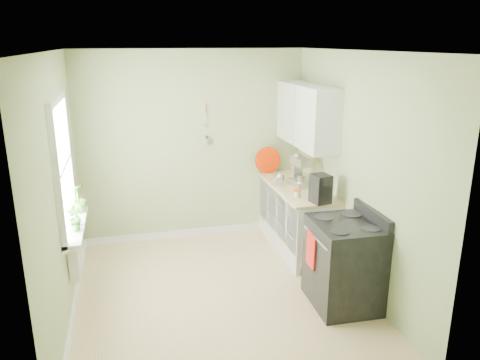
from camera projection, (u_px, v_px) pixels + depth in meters
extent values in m
cube|color=tan|center=(220.00, 296.00, 5.36)|extent=(3.20, 3.60, 0.02)
cube|color=white|center=(217.00, 50.00, 4.58)|extent=(3.20, 3.60, 0.02)
cube|color=#A1B078|center=(193.00, 147.00, 6.65)|extent=(3.20, 0.02, 2.70)
cube|color=#A1B078|center=(58.00, 194.00, 4.59)|extent=(0.02, 3.60, 2.70)
cube|color=#A1B078|center=(356.00, 173.00, 5.35)|extent=(0.02, 3.60, 2.70)
cube|color=white|center=(297.00, 219.00, 6.46)|extent=(0.60, 1.60, 0.87)
cube|color=beige|center=(297.00, 187.00, 6.33)|extent=(0.64, 1.60, 0.04)
cube|color=white|center=(307.00, 115.00, 6.18)|extent=(0.35, 1.40, 0.80)
cube|color=white|center=(61.00, 167.00, 4.82)|extent=(0.02, 1.00, 1.30)
cube|color=white|center=(56.00, 100.00, 4.63)|extent=(0.06, 1.14, 0.07)
cube|color=white|center=(70.00, 228.00, 5.02)|extent=(0.06, 1.14, 0.07)
cube|color=white|center=(63.00, 167.00, 4.82)|extent=(0.04, 1.00, 0.04)
cube|color=white|center=(76.00, 226.00, 5.03)|extent=(0.18, 1.14, 0.04)
cube|color=white|center=(76.00, 257.00, 5.07)|extent=(0.12, 0.50, 0.35)
cylinder|color=beige|center=(206.00, 109.00, 6.52)|extent=(0.02, 0.02, 0.10)
cylinder|color=silver|center=(206.00, 118.00, 6.55)|extent=(0.01, 0.01, 0.16)
cylinder|color=silver|center=(207.00, 142.00, 6.65)|extent=(0.01, 0.14, 0.14)
cube|color=black|center=(344.00, 265.00, 5.07)|extent=(0.69, 0.80, 0.92)
cube|color=black|center=(346.00, 224.00, 4.93)|extent=(0.69, 0.80, 0.03)
cube|color=black|center=(372.00, 216.00, 4.98)|extent=(0.09, 0.78, 0.14)
cylinder|color=#B2B2B7|center=(316.00, 238.00, 4.89)|extent=(0.05, 0.64, 0.02)
cube|color=red|center=(311.00, 250.00, 5.03)|extent=(0.03, 0.23, 0.39)
cube|color=#B2B2B7|center=(300.00, 183.00, 6.31)|extent=(0.24, 0.34, 0.09)
cube|color=#B2B2B7|center=(297.00, 170.00, 6.39)|extent=(0.14, 0.10, 0.24)
cube|color=#B2B2B7|center=(300.00, 162.00, 6.24)|extent=(0.18, 0.34, 0.11)
sphere|color=#B2B2B7|center=(297.00, 157.00, 6.35)|extent=(0.13, 0.13, 0.13)
cylinder|color=silver|center=(302.00, 180.00, 6.23)|extent=(0.19, 0.19, 0.15)
cylinder|color=silver|center=(279.00, 181.00, 6.31)|extent=(0.10, 0.10, 0.14)
cone|color=silver|center=(279.00, 175.00, 6.29)|extent=(0.10, 0.10, 0.04)
cylinder|color=silver|center=(274.00, 180.00, 6.29)|extent=(0.10, 0.03, 0.07)
cube|color=black|center=(321.00, 189.00, 5.63)|extent=(0.24, 0.25, 0.35)
cylinder|color=black|center=(318.00, 197.00, 5.65)|extent=(0.11, 0.11, 0.12)
cylinder|color=red|center=(268.00, 160.00, 6.89)|extent=(0.39, 0.09, 0.39)
cylinder|color=beige|center=(297.00, 194.00, 5.87)|extent=(0.08, 0.08, 0.08)
cylinder|color=red|center=(297.00, 191.00, 5.86)|extent=(0.08, 0.08, 0.01)
imported|color=#2F6320|center=(74.00, 219.00, 4.79)|extent=(0.17, 0.14, 0.28)
imported|color=#2F6320|center=(74.00, 217.00, 4.86)|extent=(0.18, 0.19, 0.27)
imported|color=#2F6320|center=(78.00, 198.00, 5.35)|extent=(0.25, 0.25, 0.33)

